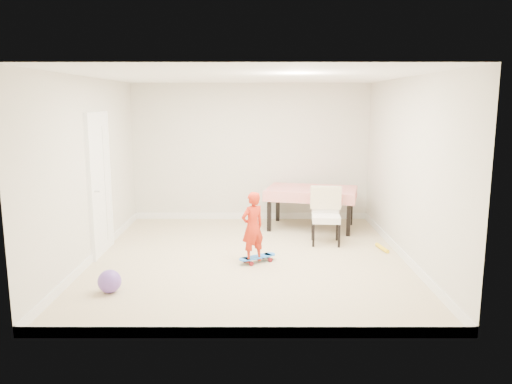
{
  "coord_description": "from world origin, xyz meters",
  "views": [
    {
      "loc": [
        0.1,
        -7.0,
        2.26
      ],
      "look_at": [
        0.1,
        0.2,
        0.95
      ],
      "focal_mm": 35.0,
      "sensor_mm": 36.0,
      "label": 1
    }
  ],
  "objects_px": {
    "dining_chair": "(326,216)",
    "skateboard": "(257,259)",
    "child": "(253,229)",
    "dining_table": "(311,208)",
    "balloon": "(110,281)"
  },
  "relations": [
    {
      "from": "dining_table",
      "to": "dining_chair",
      "type": "bearing_deg",
      "value": -69.4
    },
    {
      "from": "dining_chair",
      "to": "child",
      "type": "bearing_deg",
      "value": -134.47
    },
    {
      "from": "dining_chair",
      "to": "dining_table",
      "type": "bearing_deg",
      "value": 101.76
    },
    {
      "from": "skateboard",
      "to": "balloon",
      "type": "relative_size",
      "value": 2.08
    },
    {
      "from": "skateboard",
      "to": "child",
      "type": "distance_m",
      "value": 0.46
    },
    {
      "from": "balloon",
      "to": "dining_table",
      "type": "bearing_deg",
      "value": 48.46
    },
    {
      "from": "dining_chair",
      "to": "skateboard",
      "type": "relative_size",
      "value": 1.56
    },
    {
      "from": "dining_chair",
      "to": "skateboard",
      "type": "bearing_deg",
      "value": -134.55
    },
    {
      "from": "balloon",
      "to": "skateboard",
      "type": "bearing_deg",
      "value": 32.85
    },
    {
      "from": "dining_table",
      "to": "skateboard",
      "type": "xyz_separation_m",
      "value": [
        -0.97,
        -1.95,
        -0.32
      ]
    },
    {
      "from": "skateboard",
      "to": "child",
      "type": "height_order",
      "value": "child"
    },
    {
      "from": "dining_table",
      "to": "balloon",
      "type": "distance_m",
      "value": 4.15
    },
    {
      "from": "skateboard",
      "to": "child",
      "type": "xyz_separation_m",
      "value": [
        -0.07,
        -0.06,
        0.45
      ]
    },
    {
      "from": "dining_table",
      "to": "balloon",
      "type": "bearing_deg",
      "value": -118.11
    },
    {
      "from": "child",
      "to": "skateboard",
      "type": "bearing_deg",
      "value": -173.69
    }
  ]
}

